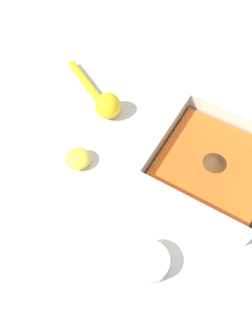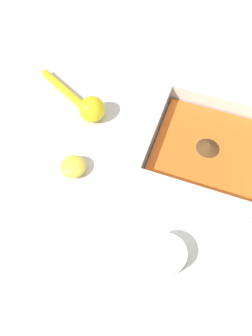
{
  "view_description": "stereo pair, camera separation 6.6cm",
  "coord_description": "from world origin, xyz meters",
  "px_view_note": "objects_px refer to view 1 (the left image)",
  "views": [
    {
      "loc": [
        0.4,
        0.06,
        0.6
      ],
      "look_at": [
        0.11,
        -0.12,
        0.03
      ],
      "focal_mm": 35.0,
      "sensor_mm": 36.0,
      "label": 1
    },
    {
      "loc": [
        0.43,
        -0.0,
        0.6
      ],
      "look_at": [
        0.11,
        -0.12,
        0.03
      ],
      "focal_mm": 35.0,
      "sensor_mm": 36.0,
      "label": 2
    }
  ],
  "objects_px": {
    "spice_bowl": "(149,262)",
    "lemon_half": "(78,159)",
    "square_dish": "(213,167)",
    "lemon_squeezer": "(103,101)"
  },
  "relations": [
    {
      "from": "square_dish",
      "to": "lemon_squeezer",
      "type": "distance_m",
      "value": 0.29
    },
    {
      "from": "lemon_squeezer",
      "to": "lemon_half",
      "type": "bearing_deg",
      "value": -49.32
    },
    {
      "from": "square_dish",
      "to": "lemon_half",
      "type": "height_order",
      "value": "square_dish"
    },
    {
      "from": "lemon_half",
      "to": "lemon_squeezer",
      "type": "bearing_deg",
      "value": -166.44
    },
    {
      "from": "square_dish",
      "to": "lemon_half",
      "type": "bearing_deg",
      "value": -63.82
    },
    {
      "from": "spice_bowl",
      "to": "lemon_squeezer",
      "type": "xyz_separation_m",
      "value": [
        -0.27,
        -0.27,
        0.01
      ]
    },
    {
      "from": "spice_bowl",
      "to": "lemon_half",
      "type": "bearing_deg",
      "value": -115.98
    },
    {
      "from": "square_dish",
      "to": "lemon_half",
      "type": "xyz_separation_m",
      "value": [
        0.12,
        -0.25,
        -0.01
      ]
    },
    {
      "from": "square_dish",
      "to": "lemon_squeezer",
      "type": "xyz_separation_m",
      "value": [
        -0.03,
        -0.29,
        0.0
      ]
    },
    {
      "from": "spice_bowl",
      "to": "lemon_squeezer",
      "type": "bearing_deg",
      "value": -134.83
    }
  ]
}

